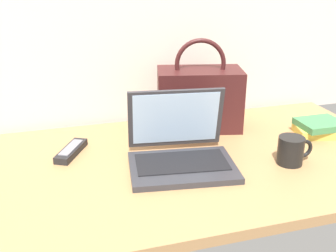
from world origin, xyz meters
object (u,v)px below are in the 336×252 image
coffee_mug (292,150)px  remote_control_near (71,151)px  handbag (199,98)px  book_stack (320,128)px  laptop (180,150)px

coffee_mug → remote_control_near: (-0.64, 0.25, -0.03)m
handbag → book_stack: handbag is taller
handbag → book_stack: 0.44m
handbag → coffee_mug: bearing=-64.8°
laptop → remote_control_near: bearing=153.1°
remote_control_near → handbag: handbag is taller
laptop → handbag: size_ratio=1.03×
coffee_mug → handbag: bearing=115.2°
book_stack → laptop: bearing=-172.4°
handbag → remote_control_near: bearing=-167.9°
laptop → coffee_mug: 0.34m
laptop → remote_control_near: size_ratio=2.08×
remote_control_near → book_stack: book_stack is taller
coffee_mug → handbag: 0.40m
laptop → coffee_mug: bearing=-16.3°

